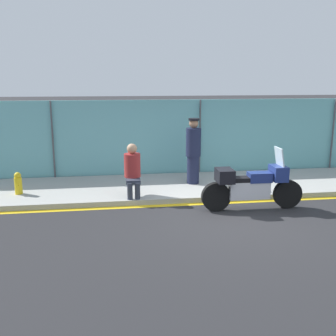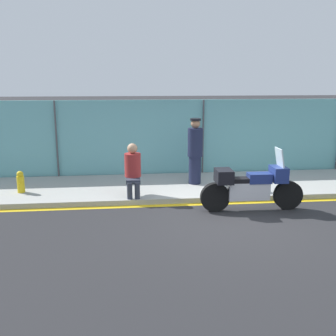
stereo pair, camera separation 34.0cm
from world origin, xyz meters
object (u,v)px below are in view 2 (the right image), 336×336
officer_standing (195,151)px  person_seated_on_curb (133,167)px  fire_hydrant (21,182)px  motorcycle (251,186)px

officer_standing → person_seated_on_curb: size_ratio=1.39×
officer_standing → fire_hydrant: bearing=-175.0°
motorcycle → person_seated_on_curb: size_ratio=1.85×
motorcycle → person_seated_on_curb: 2.86m
officer_standing → person_seated_on_curb: (-1.70, -0.90, -0.21)m
person_seated_on_curb → fire_hydrant: person_seated_on_curb is taller
officer_standing → fire_hydrant: officer_standing is taller
motorcycle → officer_standing: (-0.94, 1.99, 0.47)m
officer_standing → fire_hydrant: 4.56m
person_seated_on_curb → motorcycle: bearing=-22.4°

